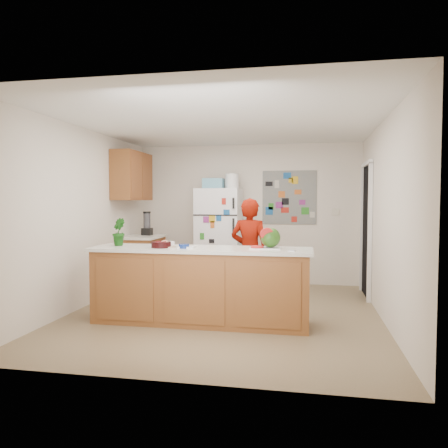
% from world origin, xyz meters
% --- Properties ---
extents(floor, '(4.00, 4.50, 0.02)m').
position_xyz_m(floor, '(0.00, 0.00, -0.01)').
color(floor, brown).
rests_on(floor, ground).
extents(wall_back, '(4.00, 0.02, 2.50)m').
position_xyz_m(wall_back, '(0.00, 2.26, 1.25)').
color(wall_back, beige).
rests_on(wall_back, ground).
extents(wall_left, '(0.02, 4.50, 2.50)m').
position_xyz_m(wall_left, '(-2.01, 0.00, 1.25)').
color(wall_left, beige).
rests_on(wall_left, ground).
extents(wall_right, '(0.02, 4.50, 2.50)m').
position_xyz_m(wall_right, '(2.01, 0.00, 1.25)').
color(wall_right, beige).
rests_on(wall_right, ground).
extents(ceiling, '(4.00, 4.50, 0.02)m').
position_xyz_m(ceiling, '(0.00, 0.00, 2.51)').
color(ceiling, white).
rests_on(ceiling, wall_back).
extents(doorway, '(0.03, 0.85, 2.04)m').
position_xyz_m(doorway, '(1.99, 1.45, 1.02)').
color(doorway, black).
rests_on(doorway, ground).
extents(peninsula_base, '(2.60, 0.62, 0.88)m').
position_xyz_m(peninsula_base, '(-0.20, -0.50, 0.44)').
color(peninsula_base, brown).
rests_on(peninsula_base, floor).
extents(peninsula_top, '(2.68, 0.70, 0.04)m').
position_xyz_m(peninsula_top, '(-0.20, -0.50, 0.90)').
color(peninsula_top, silver).
rests_on(peninsula_top, peninsula_base).
extents(side_counter_base, '(0.60, 0.80, 0.86)m').
position_xyz_m(side_counter_base, '(-1.69, 1.35, 0.43)').
color(side_counter_base, brown).
rests_on(side_counter_base, floor).
extents(side_counter_top, '(0.64, 0.84, 0.04)m').
position_xyz_m(side_counter_top, '(-1.69, 1.35, 0.88)').
color(side_counter_top, silver).
rests_on(side_counter_top, side_counter_base).
extents(upper_cabinets, '(0.35, 1.00, 0.80)m').
position_xyz_m(upper_cabinets, '(-1.82, 1.30, 1.90)').
color(upper_cabinets, brown).
rests_on(upper_cabinets, wall_left).
extents(refrigerator, '(0.75, 0.70, 1.70)m').
position_xyz_m(refrigerator, '(-0.45, 1.88, 0.85)').
color(refrigerator, silver).
rests_on(refrigerator, floor).
extents(fridge_top_bin, '(0.35, 0.28, 0.18)m').
position_xyz_m(fridge_top_bin, '(-0.55, 1.88, 1.79)').
color(fridge_top_bin, '#5999B2').
rests_on(fridge_top_bin, refrigerator).
extents(photo_collage, '(0.95, 0.01, 0.95)m').
position_xyz_m(photo_collage, '(0.75, 2.24, 1.55)').
color(photo_collage, slate).
rests_on(photo_collage, wall_back).
extents(person, '(0.61, 0.46, 1.53)m').
position_xyz_m(person, '(0.28, 0.47, 0.76)').
color(person, '#6F0E03').
rests_on(person, floor).
extents(blender_appliance, '(0.12, 0.12, 0.38)m').
position_xyz_m(blender_appliance, '(-1.64, 1.49, 1.09)').
color(blender_appliance, black).
rests_on(blender_appliance, side_counter_top).
extents(cutting_board, '(0.36, 0.28, 0.01)m').
position_xyz_m(cutting_board, '(0.58, -0.44, 0.93)').
color(cutting_board, silver).
rests_on(cutting_board, peninsula_top).
extents(watermelon, '(0.24, 0.24, 0.24)m').
position_xyz_m(watermelon, '(0.64, -0.42, 1.05)').
color(watermelon, '#265311').
rests_on(watermelon, cutting_board).
extents(watermelon_slice, '(0.15, 0.15, 0.02)m').
position_xyz_m(watermelon_slice, '(0.49, -0.49, 0.94)').
color(watermelon_slice, red).
rests_on(watermelon_slice, cutting_board).
extents(cherry_bowl, '(0.27, 0.27, 0.07)m').
position_xyz_m(cherry_bowl, '(-0.67, -0.58, 0.96)').
color(cherry_bowl, black).
rests_on(cherry_bowl, peninsula_top).
extents(white_bowl, '(0.19, 0.19, 0.06)m').
position_xyz_m(white_bowl, '(-0.64, -0.43, 0.95)').
color(white_bowl, white).
rests_on(white_bowl, peninsula_top).
extents(cobalt_bowl, '(0.14, 0.14, 0.05)m').
position_xyz_m(cobalt_bowl, '(-0.38, -0.60, 0.95)').
color(cobalt_bowl, navy).
rests_on(cobalt_bowl, peninsula_top).
extents(plate, '(0.33, 0.33, 0.02)m').
position_xyz_m(plate, '(-0.64, -0.52, 0.93)').
color(plate, beige).
rests_on(plate, peninsula_top).
extents(paper_towel, '(0.20, 0.18, 0.02)m').
position_xyz_m(paper_towel, '(-0.36, -0.56, 0.93)').
color(paper_towel, white).
rests_on(paper_towel, peninsula_top).
extents(keys, '(0.09, 0.06, 0.01)m').
position_xyz_m(keys, '(0.90, -0.66, 0.93)').
color(keys, gray).
rests_on(keys, peninsula_top).
extents(potted_plant, '(0.24, 0.25, 0.35)m').
position_xyz_m(potted_plant, '(-1.28, -0.45, 1.09)').
color(potted_plant, '#13460D').
rests_on(potted_plant, peninsula_top).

